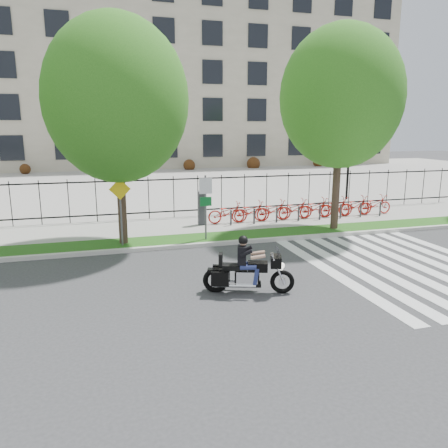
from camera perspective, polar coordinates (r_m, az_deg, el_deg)
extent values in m
plane|color=#323234|center=(13.15, 5.58, -7.22)|extent=(120.00, 120.00, 0.00)
cube|color=beige|center=(16.83, 0.46, -2.48)|extent=(60.00, 0.20, 0.15)
cube|color=#1E4A12|center=(17.62, -0.33, -1.79)|extent=(60.00, 1.50, 0.15)
cube|color=gray|center=(19.98, -2.28, -0.09)|extent=(60.00, 3.50, 0.15)
cube|color=gray|center=(37.04, -8.82, 5.56)|extent=(80.00, 34.00, 0.10)
cube|color=#A29982|center=(56.95, -11.91, 17.85)|extent=(60.00, 20.00, 20.00)
cylinder|color=black|center=(27.78, 15.91, 7.01)|extent=(0.14, 0.14, 4.00)
cylinder|color=black|center=(27.68, 16.14, 10.93)|extent=(0.06, 0.70, 0.70)
sphere|color=white|center=(27.49, 15.53, 11.16)|extent=(0.36, 0.36, 0.36)
sphere|color=white|center=(27.86, 16.78, 11.10)|extent=(0.36, 0.36, 0.36)
cylinder|color=#38281E|center=(16.63, -13.26, 3.79)|extent=(0.32, 0.32, 3.70)
ellipsoid|color=#1E5F15|center=(16.49, -13.86, 15.50)|extent=(5.12, 5.12, 5.88)
cylinder|color=#38281E|center=(19.23, 14.46, 5.27)|extent=(0.32, 0.32, 3.98)
ellipsoid|color=#1E5F15|center=(19.13, 15.05, 15.72)|extent=(5.03, 5.03, 5.79)
cube|color=#2D2D33|center=(19.51, -2.89, 2.07)|extent=(0.35, 0.25, 1.50)
imported|color=#B61912|center=(19.86, 0.49, 1.49)|extent=(1.84, 0.64, 0.97)
cylinder|color=#2D2D33|center=(19.42, 0.91, 0.83)|extent=(0.08, 0.08, 0.70)
imported|color=#B61912|center=(20.20, 3.49, 1.65)|extent=(1.84, 0.64, 0.97)
cylinder|color=#2D2D33|center=(19.76, 3.96, 1.01)|extent=(0.08, 0.08, 0.70)
imported|color=#B61912|center=(20.59, 6.37, 1.81)|extent=(1.84, 0.64, 0.97)
cylinder|color=#2D2D33|center=(20.16, 6.90, 1.18)|extent=(0.08, 0.08, 0.70)
imported|color=#B61912|center=(21.03, 9.15, 1.95)|extent=(1.84, 0.64, 0.97)
cylinder|color=#2D2D33|center=(20.61, 9.72, 1.34)|extent=(0.08, 0.08, 0.70)
imported|color=#B61912|center=(21.51, 11.81, 2.08)|extent=(1.84, 0.64, 0.97)
cylinder|color=#2D2D33|center=(21.11, 12.42, 1.48)|extent=(0.08, 0.08, 0.70)
imported|color=#B61912|center=(22.05, 14.34, 2.20)|extent=(1.84, 0.64, 0.97)
cylinder|color=#2D2D33|center=(21.65, 14.98, 1.62)|extent=(0.08, 0.08, 0.70)
imported|color=#B61912|center=(22.62, 16.75, 2.31)|extent=(1.84, 0.64, 0.97)
cylinder|color=#2D2D33|center=(22.23, 17.42, 1.75)|extent=(0.08, 0.08, 0.70)
imported|color=#B61912|center=(23.23, 19.04, 2.41)|extent=(1.84, 0.64, 0.97)
cylinder|color=#2D2D33|center=(22.85, 19.73, 1.87)|extent=(0.08, 0.08, 0.70)
cylinder|color=#59595B|center=(16.83, -2.42, 2.13)|extent=(0.07, 0.07, 2.50)
cube|color=white|center=(16.66, -2.42, 4.98)|extent=(0.50, 0.03, 0.60)
cube|color=#0C6626|center=(16.75, -2.40, 2.95)|extent=(0.45, 0.03, 0.35)
cylinder|color=#59595B|center=(16.40, -13.30, 1.35)|extent=(0.07, 0.07, 2.40)
cube|color=yellow|center=(16.21, -13.45, 4.44)|extent=(0.78, 0.03, 0.78)
torus|color=black|center=(12.06, 7.62, -7.49)|extent=(0.67, 0.34, 0.66)
torus|color=black|center=(12.05, -1.12, -7.38)|extent=(0.71, 0.37, 0.70)
cube|color=black|center=(11.86, 6.77, -4.83)|extent=(0.45, 0.59, 0.29)
cube|color=#26262B|center=(11.80, 7.12, -3.81)|extent=(0.29, 0.50, 0.29)
cube|color=silver|center=(11.99, 3.02, -6.98)|extent=(0.65, 0.50, 0.38)
cube|color=black|center=(11.89, 4.43, -5.56)|extent=(0.61, 0.48, 0.25)
cube|color=black|center=(11.90, 1.42, -5.61)|extent=(0.75, 0.55, 0.13)
cube|color=black|center=(11.85, -0.44, -4.61)|extent=(0.20, 0.34, 0.33)
cube|color=black|center=(11.72, -0.53, -7.17)|extent=(0.50, 0.30, 0.38)
cube|color=black|center=(12.27, -0.35, -6.27)|extent=(0.50, 0.30, 0.38)
cube|color=black|center=(11.79, 2.36, -4.03)|extent=(0.34, 0.44, 0.50)
sphere|color=tan|center=(11.69, 2.52, -2.32)|extent=(0.22, 0.22, 0.22)
sphere|color=black|center=(11.68, 2.52, -2.13)|extent=(0.26, 0.26, 0.26)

